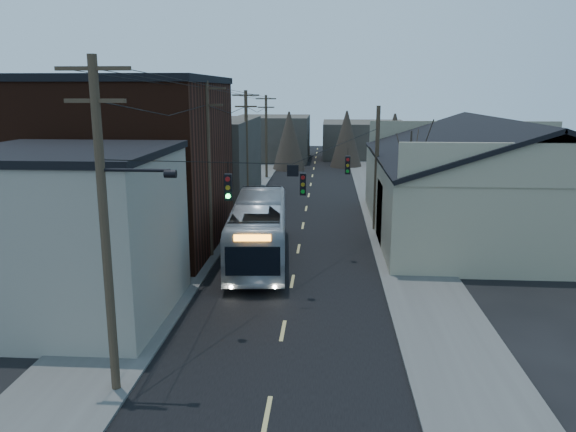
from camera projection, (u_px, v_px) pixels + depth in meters
name	position (u px, v px, depth m)	size (l,w,h in m)	color
road_surface	(305.00, 214.00, 44.05)	(9.00, 110.00, 0.02)	black
sidewalk_left	(223.00, 212.00, 44.48)	(4.00, 110.00, 0.12)	#474744
sidewalk_right	(389.00, 214.00, 43.59)	(4.00, 110.00, 0.12)	#474744
building_clapboard	(71.00, 237.00, 23.46)	(8.00, 8.00, 7.00)	gray
building_brick	(134.00, 166.00, 33.91)	(10.00, 12.00, 10.00)	black
building_left_far	(201.00, 159.00, 49.78)	(9.00, 14.00, 7.00)	#36322B
warehouse	(495.00, 194.00, 37.69)	(16.16, 20.60, 7.73)	gray
building_far_left	(272.00, 138.00, 77.87)	(10.00, 12.00, 6.00)	#36322B
building_far_right	(364.00, 139.00, 81.95)	(12.00, 14.00, 5.00)	#36322B
bare_tree	(409.00, 192.00, 33.08)	(0.40, 0.40, 7.20)	black
utility_lines	(256.00, 160.00, 37.48)	(11.24, 45.28, 10.50)	#382B1E
bus	(259.00, 230.00, 31.86)	(2.95, 12.60, 3.51)	#A1A6AD
parked_car	(266.00, 204.00, 44.64)	(1.33, 3.82, 1.26)	#B2B5BA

